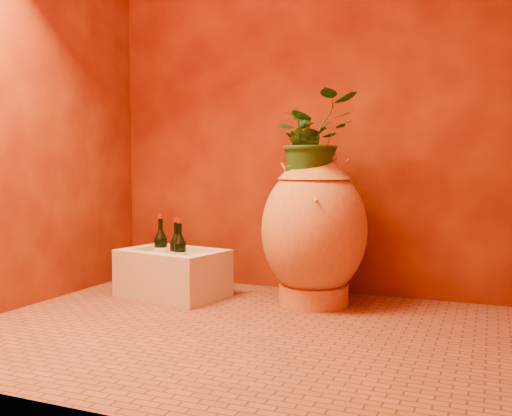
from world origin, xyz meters
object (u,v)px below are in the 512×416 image
at_px(amphora, 314,229).
at_px(wine_bottle_c, 176,254).
at_px(wine_bottle_a, 161,250).
at_px(wine_bottle_b, 180,254).
at_px(stone_basin, 173,274).
at_px(wall_tap, 295,153).

bearing_deg(amphora, wine_bottle_c, -165.75).
xyz_separation_m(amphora, wine_bottle_a, (-0.93, -0.12, -0.15)).
bearing_deg(wine_bottle_a, wine_bottle_b, -25.57).
xyz_separation_m(stone_basin, wine_bottle_b, (0.08, -0.06, 0.13)).
height_order(wine_bottle_c, wall_tap, wall_tap).
bearing_deg(stone_basin, wall_tap, 32.55).
bearing_deg(stone_basin, wine_bottle_a, 166.51).
bearing_deg(wine_bottle_b, wall_tap, 40.48).
height_order(wine_bottle_a, wine_bottle_b, wine_bottle_a).
bearing_deg(stone_basin, wine_bottle_c, -43.72).
relative_size(amphora, wine_bottle_a, 2.54).
relative_size(wine_bottle_b, wine_bottle_c, 0.99).
bearing_deg(wine_bottle_c, amphora, 14.25).
relative_size(stone_basin, wine_bottle_b, 2.08).
distance_m(stone_basin, wine_bottle_c, 0.16).
relative_size(amphora, wall_tap, 4.89).
xyz_separation_m(amphora, wine_bottle_c, (-0.77, -0.20, -0.15)).
bearing_deg(wine_bottle_a, wall_tap, 27.51).
bearing_deg(wine_bottle_a, wine_bottle_c, -26.87).
bearing_deg(wall_tap, stone_basin, -147.45).
xyz_separation_m(amphora, wine_bottle_b, (-0.75, -0.21, -0.15)).
distance_m(amphora, wine_bottle_c, 0.81).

